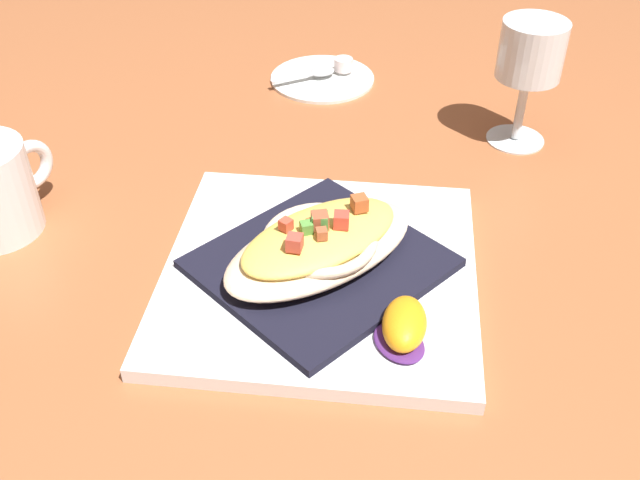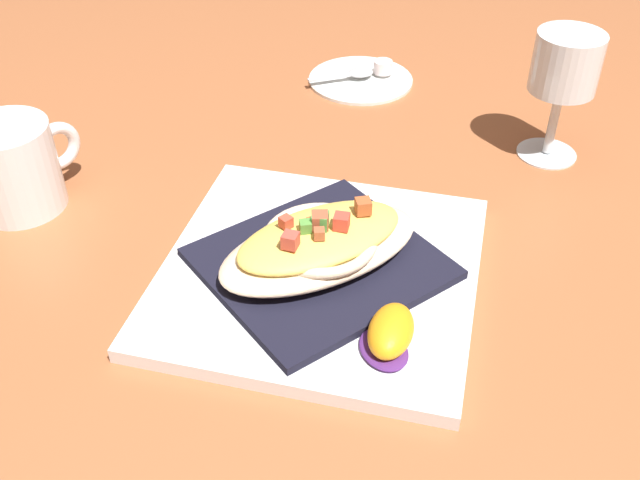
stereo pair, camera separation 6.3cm
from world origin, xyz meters
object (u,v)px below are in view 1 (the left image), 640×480
object	(u,v)px
gratin_dish	(320,243)
stemmed_glass	(530,58)
square_plate	(320,273)
spoon	(318,72)
creamer_cup_0	(343,64)
creamer_saucer	(322,77)
orange_garnish	(404,327)

from	to	relation	value
gratin_dish	stemmed_glass	size ratio (longest dim) A/B	1.48
square_plate	spoon	distance (m)	0.38
stemmed_glass	spoon	distance (m)	0.28
stemmed_glass	creamer_cup_0	xyz separation A→B (m)	(-0.18, 0.18, -0.08)
square_plate	stemmed_glass	distance (m)	0.34
square_plate	creamer_saucer	size ratio (longest dim) A/B	2.03
square_plate	gratin_dish	xyz separation A→B (m)	(0.00, -0.00, 0.03)
gratin_dish	orange_garnish	world-z (taller)	gratin_dish
spoon	creamer_cup_0	distance (m)	0.04
square_plate	creamer_saucer	distance (m)	0.39
gratin_dish	orange_garnish	distance (m)	0.11
gratin_dish	spoon	world-z (taller)	gratin_dish
stemmed_glass	creamer_saucer	xyz separation A→B (m)	(-0.20, 0.17, -0.10)
gratin_dish	spoon	xyz separation A→B (m)	(0.03, 0.38, -0.03)
orange_garnish	spoon	xyz separation A→B (m)	(-0.03, 0.47, -0.01)
square_plate	orange_garnish	distance (m)	0.11
creamer_saucer	creamer_cup_0	world-z (taller)	creamer_cup_0
orange_garnish	stemmed_glass	size ratio (longest dim) A/B	0.51
gratin_dish	spoon	bearing A→B (deg)	85.32
creamer_saucer	gratin_dish	bearing A→B (deg)	-95.46
square_plate	creamer_cup_0	world-z (taller)	creamer_cup_0
gratin_dish	creamer_cup_0	xyz separation A→B (m)	(0.07, 0.40, -0.02)
creamer_saucer	spoon	distance (m)	0.01
stemmed_glass	orange_garnish	bearing A→B (deg)	-121.02
orange_garnish	stemmed_glass	distance (m)	0.37
orange_garnish	spoon	size ratio (longest dim) A/B	0.78
creamer_saucer	creamer_cup_0	size ratio (longest dim) A/B	5.58
square_plate	gratin_dish	size ratio (longest dim) A/B	1.31
creamer_saucer	creamer_cup_0	bearing A→B (deg)	19.51
creamer_cup_0	creamer_saucer	bearing A→B (deg)	-160.49
creamer_saucer	square_plate	bearing A→B (deg)	-95.47
orange_garnish	stemmed_glass	world-z (taller)	stemmed_glass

